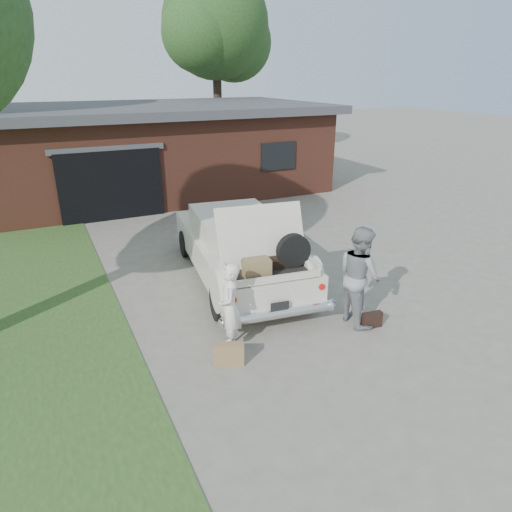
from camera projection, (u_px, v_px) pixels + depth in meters
name	position (u px, v px, depth m)	size (l,w,h in m)	color
ground	(270.00, 319.00, 8.78)	(90.00, 90.00, 0.00)	gray
house	(159.00, 147.00, 18.13)	(12.80, 7.80, 3.30)	brown
tree_right	(217.00, 31.00, 22.41)	(5.98, 5.20, 9.26)	#38281E
sedan	(238.00, 247.00, 10.28)	(2.67, 5.46, 2.11)	silver
woman_left	(230.00, 307.00, 7.60)	(0.57, 0.37, 1.55)	white
woman_right	(360.00, 276.00, 8.40)	(0.92, 0.71, 1.88)	gray
suitcase_left	(229.00, 354.00, 7.36)	(0.50, 0.16, 0.38)	#96734C
suitcase_right	(372.00, 320.00, 8.46)	(0.39, 0.12, 0.30)	black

